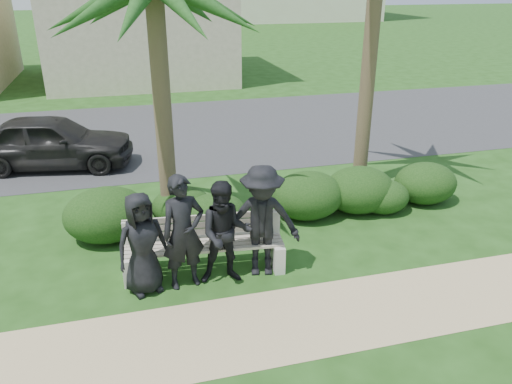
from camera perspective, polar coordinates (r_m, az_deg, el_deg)
ground at (r=8.68m, az=0.66°, el=-7.52°), size 160.00×160.00×0.00m
footpath at (r=7.26m, az=4.60°, el=-14.52°), size 30.00×1.60×0.01m
asphalt_street at (r=15.95m, az=-7.13°, el=6.88°), size 160.00×8.00×0.01m
park_bench at (r=8.17m, az=-5.95°, el=-6.52°), size 2.61×0.83×0.89m
man_a at (r=7.64m, az=-12.89°, el=-5.79°), size 0.92×0.74×1.62m
man_b at (r=7.61m, az=-8.30°, el=-4.60°), size 0.74×0.56×1.83m
man_c at (r=7.68m, az=-3.50°, el=-4.73°), size 0.90×0.74×1.69m
man_d at (r=7.83m, az=0.69°, el=-3.39°), size 1.32×0.93×1.86m
hedge_a at (r=9.49m, az=-16.73°, el=-2.32°), size 1.55×1.28×1.01m
hedge_b at (r=9.79m, az=-8.46°, el=-1.51°), size 1.18×0.97×0.77m
hedge_c at (r=9.37m, az=-4.70°, el=-2.45°), size 1.21×1.00×0.79m
hedge_d at (r=10.00m, az=5.92°, el=-0.24°), size 1.47×1.21×0.96m
hedge_e at (r=10.53m, az=14.41°, el=-0.43°), size 1.06×0.87×0.69m
hedge_f at (r=11.24m, az=18.80°, el=1.09°), size 1.35×1.12×0.88m
hedge_extra at (r=10.43m, az=11.70°, el=0.40°), size 1.47×1.21×0.96m
car_a at (r=13.56m, az=-22.34°, el=5.33°), size 4.17×2.26×1.35m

